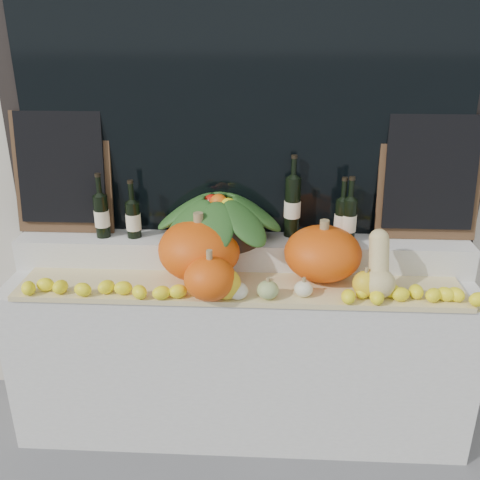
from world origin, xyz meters
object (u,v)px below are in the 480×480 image
pumpkin_left (199,249)px  produce_bowl (219,217)px  butternut_squash (379,270)px  wine_bottle_tall (292,206)px  pumpkin_right (323,253)px

pumpkin_left → produce_bowl: bearing=64.8°
butternut_squash → produce_bowl: 0.82m
wine_bottle_tall → butternut_squash: bearing=-43.7°
produce_bowl → wine_bottle_tall: 0.38m
pumpkin_left → produce_bowl: 0.22m
butternut_squash → wine_bottle_tall: bearing=136.3°
pumpkin_left → produce_bowl: size_ratio=0.59×
pumpkin_right → produce_bowl: produce_bowl is taller
pumpkin_left → butternut_squash: (0.83, -0.13, -0.02)m
pumpkin_right → produce_bowl: size_ratio=0.55×
pumpkin_left → wine_bottle_tall: (0.45, 0.23, 0.15)m
pumpkin_right → butternut_squash: (0.24, -0.15, -0.01)m
butternut_squash → wine_bottle_tall: (-0.38, 0.36, 0.17)m
butternut_squash → pumpkin_left: bearing=171.0°
pumpkin_right → butternut_squash: size_ratio=1.27×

